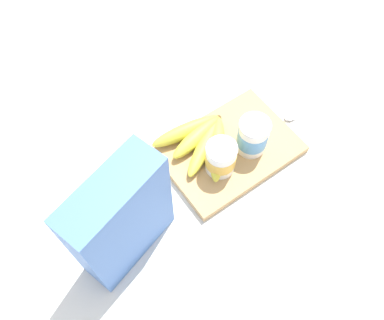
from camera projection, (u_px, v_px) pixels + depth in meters
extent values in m
plane|color=silver|center=(229.00, 152.00, 0.98)|extent=(2.40, 2.40, 0.00)
cube|color=tan|center=(229.00, 150.00, 0.97)|extent=(0.31, 0.22, 0.02)
cube|color=#4770B7|center=(121.00, 220.00, 0.75)|extent=(0.21, 0.13, 0.27)
cylinder|color=white|center=(253.00, 137.00, 0.93)|extent=(0.07, 0.07, 0.09)
cylinder|color=#5193D1|center=(253.00, 137.00, 0.93)|extent=(0.07, 0.07, 0.04)
cylinder|color=silver|center=(255.00, 125.00, 0.89)|extent=(0.07, 0.07, 0.00)
cylinder|color=white|center=(221.00, 158.00, 0.90)|extent=(0.07, 0.07, 0.08)
cylinder|color=gold|center=(221.00, 158.00, 0.90)|extent=(0.07, 0.07, 0.04)
cylinder|color=silver|center=(222.00, 149.00, 0.87)|extent=(0.07, 0.07, 0.00)
ellipsoid|color=yellow|center=(186.00, 131.00, 0.96)|extent=(0.18, 0.06, 0.04)
ellipsoid|color=yellow|center=(197.00, 137.00, 0.95)|extent=(0.16, 0.07, 0.04)
ellipsoid|color=yellow|center=(205.00, 146.00, 0.95)|extent=(0.17, 0.12, 0.03)
ellipsoid|color=yellow|center=(217.00, 148.00, 0.94)|extent=(0.14, 0.16, 0.03)
cylinder|color=brown|center=(218.00, 119.00, 0.99)|extent=(0.01, 0.01, 0.02)
cylinder|color=silver|center=(310.00, 107.00, 1.04)|extent=(0.11, 0.02, 0.01)
ellipsoid|color=silver|center=(291.00, 117.00, 1.02)|extent=(0.04, 0.03, 0.01)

